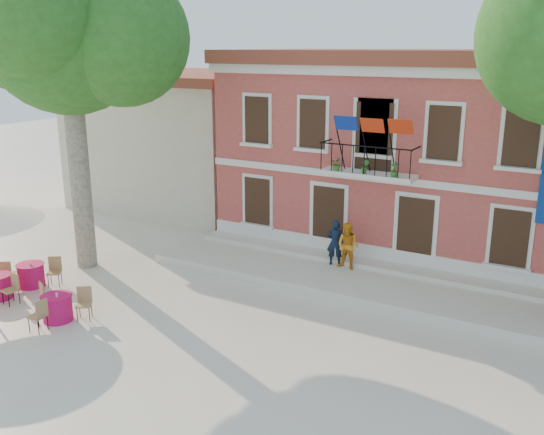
{
  "coord_description": "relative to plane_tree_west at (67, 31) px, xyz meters",
  "views": [
    {
      "loc": [
        9.2,
        -13.21,
        7.64
      ],
      "look_at": [
        -0.52,
        3.5,
        2.15
      ],
      "focal_mm": 40.0,
      "sensor_mm": 36.0,
      "label": 1
    }
  ],
  "objects": [
    {
      "name": "cafe_table_2",
      "position": [
        -0.09,
        -2.33,
        -7.68
      ],
      "size": [
        1.81,
        1.45,
        0.95
      ],
      "color": "#E0155B",
      "rests_on": "ground"
    },
    {
      "name": "main_building",
      "position": [
        8.9,
        8.77,
        -4.32
      ],
      "size": [
        13.5,
        9.59,
        7.5
      ],
      "color": "#C94E48",
      "rests_on": "ground"
    },
    {
      "name": "terrace",
      "position": [
        8.9,
        3.18,
        -7.95
      ],
      "size": [
        14.0,
        3.4,
        0.3
      ],
      "primitive_type": "cube",
      "color": "silver",
      "rests_on": "ground"
    },
    {
      "name": "neighbor_west",
      "position": [
        -2.6,
        9.78,
        -4.88
      ],
      "size": [
        9.4,
        9.4,
        6.4
      ],
      "color": "beige",
      "rests_on": "ground"
    },
    {
      "name": "pedestrian_orange",
      "position": [
        8.56,
        3.67,
        -6.99
      ],
      "size": [
        0.82,
        0.66,
        1.61
      ],
      "primitive_type": "imported",
      "rotation": [
        0.0,
        0.0,
        -0.06
      ],
      "color": "orange",
      "rests_on": "terrace"
    },
    {
      "name": "cafe_table_1",
      "position": [
        2.72,
        -3.69,
        -7.67
      ],
      "size": [
        1.86,
        1.71,
        0.95
      ],
      "color": "#E0155B",
      "rests_on": "ground"
    },
    {
      "name": "plane_tree_west",
      "position": [
        0.0,
        0.0,
        0.0
      ],
      "size": [
        5.59,
        5.59,
        10.98
      ],
      "color": "#A59E84",
      "rests_on": "ground"
    },
    {
      "name": "pedestrian_navy",
      "position": [
        8.01,
        3.82,
        -6.99
      ],
      "size": [
        0.69,
        0.58,
        1.61
      ],
      "primitive_type": "imported",
      "rotation": [
        0.0,
        0.0,
        3.53
      ],
      "color": "black",
      "rests_on": "terrace"
    },
    {
      "name": "ground",
      "position": [
        6.9,
        -1.22,
        -8.1
      ],
      "size": [
        90.0,
        90.0,
        0.0
      ],
      "primitive_type": "plane",
      "color": "beige",
      "rests_on": "ground"
    }
  ]
}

